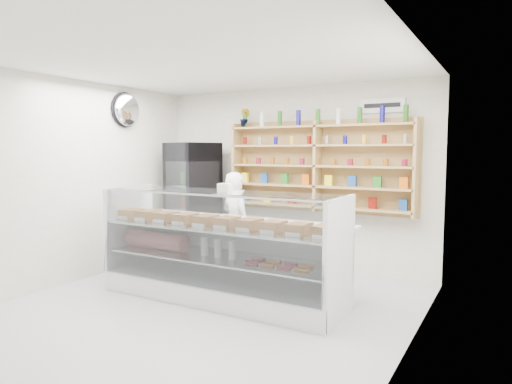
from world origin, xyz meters
The scene contains 8 objects.
room centered at (0.00, 0.00, 1.40)m, with size 5.00×5.00×5.00m.
display_counter centered at (-0.04, 0.60, 0.37)m, with size 3.08×0.92×1.34m.
shop_worker centered at (-0.41, 1.53, 0.76)m, with size 0.55×0.36×1.52m, color white.
drinks_cooler centered at (-1.53, 1.97, 0.98)m, with size 0.86×0.84×1.95m.
wall_shelving centered at (0.50, 2.34, 1.59)m, with size 2.84×0.28×1.33m.
potted_plant centered at (-0.75, 2.34, 2.34)m, with size 0.16×0.13×0.30m, color #1E6626.
security_mirror centered at (-2.17, 1.20, 2.45)m, with size 0.15×0.50×0.50m, color silver.
wall_sign centered at (1.40, 2.47, 2.45)m, with size 0.62×0.03×0.20m, color white.
Camera 1 is at (3.04, -3.97, 1.82)m, focal length 32.00 mm.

